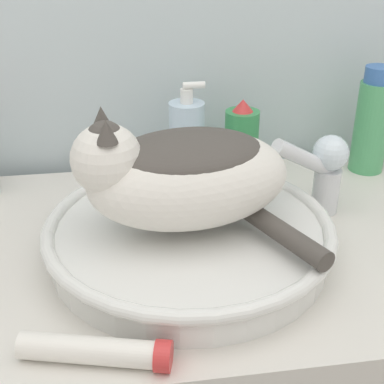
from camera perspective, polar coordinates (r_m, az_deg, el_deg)
name	(u,v)px	position (r m, az deg, el deg)	size (l,w,h in m)	color
sink_basin	(191,234)	(0.78, -0.13, -4.55)	(0.42, 0.42, 0.06)	silver
cat	(183,172)	(0.72, -0.94, 2.11)	(0.31, 0.26, 0.17)	silver
faucet	(324,167)	(0.88, 13.95, 2.56)	(0.14, 0.08, 0.15)	silver
soap_pump_bottle	(187,142)	(0.97, -0.55, 5.37)	(0.06, 0.06, 0.19)	silver
mouthwash_bottle	(372,122)	(1.06, 18.68, 7.08)	(0.06, 0.06, 0.20)	#4CA366
spray_bottle_trigger	(241,143)	(0.99, 5.27, 5.22)	(0.06, 0.06, 0.15)	#338C4C
cream_tube	(97,351)	(0.62, -10.10, -16.34)	(0.17, 0.08, 0.04)	silver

